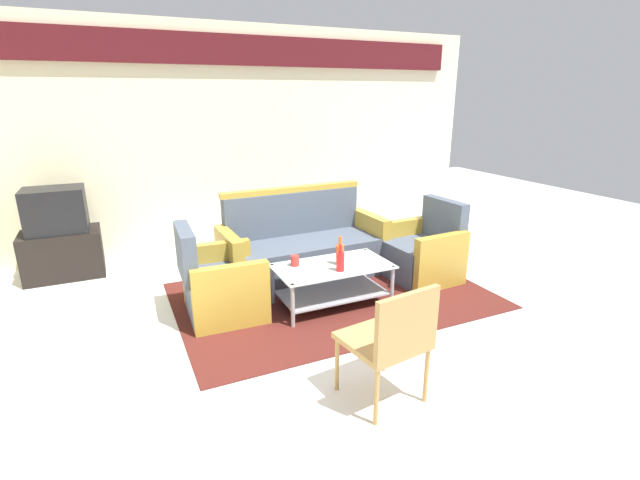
# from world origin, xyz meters

# --- Properties ---
(ground_plane) EXTENTS (14.00, 14.00, 0.00)m
(ground_plane) POSITION_xyz_m (0.00, 0.00, 0.00)
(ground_plane) COLOR white
(wall_back) EXTENTS (6.52, 0.19, 2.80)m
(wall_back) POSITION_xyz_m (0.00, 3.05, 1.48)
(wall_back) COLOR beige
(wall_back) RESTS_ON ground
(rug) EXTENTS (3.05, 2.04, 0.01)m
(rug) POSITION_xyz_m (0.02, 0.80, 0.01)
(rug) COLOR #511E19
(rug) RESTS_ON ground
(couch) EXTENTS (1.82, 0.79, 0.96)m
(couch) POSITION_xyz_m (-0.04, 1.43, 0.32)
(couch) COLOR #4C5666
(couch) RESTS_ON rug
(armchair_left) EXTENTS (0.73, 0.79, 0.85)m
(armchair_left) POSITION_xyz_m (-1.10, 0.89, 0.29)
(armchair_left) COLOR #4C5666
(armchair_left) RESTS_ON rug
(armchair_right) EXTENTS (0.74, 0.80, 0.85)m
(armchair_right) POSITION_xyz_m (1.13, 0.82, 0.29)
(armchair_right) COLOR #4C5666
(armchair_right) RESTS_ON rug
(coffee_table) EXTENTS (1.10, 0.60, 0.40)m
(coffee_table) POSITION_xyz_m (-0.08, 0.62, 0.27)
(coffee_table) COLOR silver
(coffee_table) RESTS_ON rug
(bottle_red) EXTENTS (0.07, 0.07, 0.25)m
(bottle_red) POSITION_xyz_m (-0.08, 0.47, 0.51)
(bottle_red) COLOR red
(bottle_red) RESTS_ON coffee_table
(bottle_orange) EXTENTS (0.08, 0.08, 0.28)m
(bottle_orange) POSITION_xyz_m (-0.01, 0.61, 0.52)
(bottle_orange) COLOR #D85919
(bottle_orange) RESTS_ON coffee_table
(cup) EXTENTS (0.08, 0.08, 0.10)m
(cup) POSITION_xyz_m (-0.40, 0.76, 0.46)
(cup) COLOR red
(cup) RESTS_ON coffee_table
(tv_stand) EXTENTS (0.80, 0.50, 0.52)m
(tv_stand) POSITION_xyz_m (-2.46, 2.55, 0.26)
(tv_stand) COLOR black
(tv_stand) RESTS_ON ground
(television) EXTENTS (0.61, 0.46, 0.48)m
(television) POSITION_xyz_m (-2.46, 2.55, 0.76)
(television) COLOR black
(television) RESTS_ON tv_stand
(wicker_chair) EXTENTS (0.54, 0.54, 0.84)m
(wicker_chair) POSITION_xyz_m (-0.39, -0.86, 0.49)
(wicker_chair) COLOR #AD844C
(wicker_chair) RESTS_ON ground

